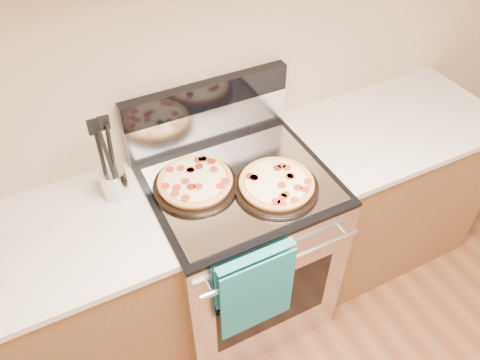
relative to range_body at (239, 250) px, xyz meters
name	(u,v)px	position (x,y,z in m)	size (l,w,h in m)	color
wall_back	(200,50)	(0.00, 0.35, 0.90)	(4.00, 4.00, 0.00)	tan
range_body	(239,250)	(0.00, 0.00, 0.00)	(0.76, 0.68, 0.90)	#B7B7BC
oven_window	(273,303)	(0.00, -0.34, 0.00)	(0.56, 0.01, 0.40)	black
cooktop	(239,182)	(0.00, 0.00, 0.46)	(0.76, 0.68, 0.02)	black
backsplash_lower	(208,123)	(0.00, 0.31, 0.56)	(0.76, 0.06, 0.18)	silver
backsplash_upper	(207,95)	(0.00, 0.31, 0.71)	(0.76, 0.06, 0.12)	black
oven_handle	(283,263)	(0.00, -0.38, 0.35)	(0.03, 0.03, 0.70)	silver
dish_towel	(255,289)	(-0.12, -0.38, 0.25)	(0.32, 0.05, 0.42)	teal
foil_sheet	(243,184)	(0.00, -0.03, 0.47)	(0.70, 0.55, 0.01)	gray
cabinet_left	(55,319)	(-0.88, 0.03, -0.01)	(1.00, 0.62, 0.88)	brown
countertop_left	(21,255)	(-0.88, 0.03, 0.45)	(1.02, 0.64, 0.03)	beige
cabinet_right	(378,190)	(0.88, 0.03, -0.01)	(1.00, 0.62, 0.88)	brown
countertop_right	(397,124)	(0.88, 0.03, 0.45)	(1.02, 0.64, 0.03)	beige
pepperoni_pizza_back	(195,182)	(-0.18, 0.04, 0.50)	(0.34, 0.34, 0.05)	#B47C37
pepperoni_pizza_front	(276,185)	(0.11, -0.12, 0.50)	(0.34, 0.34, 0.05)	#B47C37
utensil_crock	(114,183)	(-0.48, 0.16, 0.53)	(0.11, 0.11, 0.13)	silver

